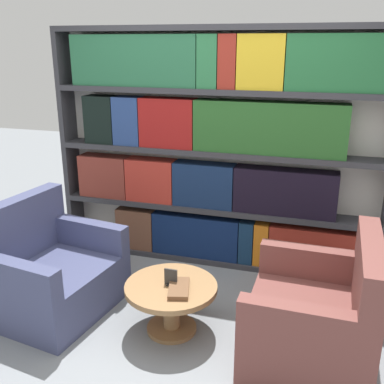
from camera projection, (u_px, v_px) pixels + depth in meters
ground_plane at (164, 350)px, 3.17m from camera, size 14.00×14.00×0.00m
bookshelf at (217, 150)px, 4.16m from camera, size 3.09×0.30×2.21m
armchair_left at (50, 274)px, 3.60m from camera, size 0.95×1.06×0.89m
armchair_right at (316, 318)px, 3.03m from camera, size 0.84×0.96×0.89m
coffee_table at (171, 298)px, 3.31m from camera, size 0.68×0.68×0.38m
table_sign at (171, 278)px, 3.26m from camera, size 0.10×0.06×0.13m
stray_book at (179, 288)px, 3.20m from camera, size 0.21×0.30×0.03m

